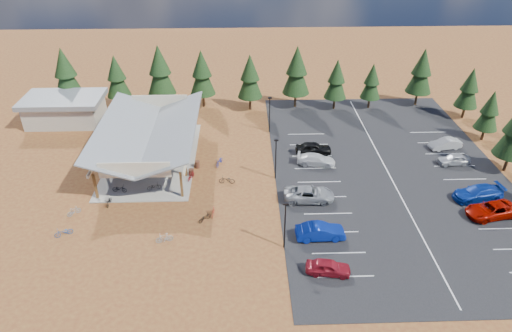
% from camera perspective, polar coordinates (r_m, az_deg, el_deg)
% --- Properties ---
extents(ground, '(140.00, 140.00, 0.00)m').
position_cam_1_polar(ground, '(51.38, -3.01, -2.85)').
color(ground, brown).
rests_on(ground, ground).
extents(asphalt_lot, '(27.00, 44.00, 0.04)m').
position_cam_1_polar(asphalt_lot, '(56.55, 16.12, -0.67)').
color(asphalt_lot, black).
rests_on(asphalt_lot, ground).
extents(concrete_pad, '(10.60, 18.60, 0.10)m').
position_cam_1_polar(concrete_pad, '(58.38, -12.78, 0.93)').
color(concrete_pad, gray).
rests_on(concrete_pad, ground).
extents(bike_pavilion, '(11.65, 19.40, 4.97)m').
position_cam_1_polar(bike_pavilion, '(56.62, -13.22, 4.23)').
color(bike_pavilion, brown).
rests_on(bike_pavilion, concrete_pad).
extents(outbuilding, '(11.00, 7.00, 3.90)m').
position_cam_1_polar(outbuilding, '(70.87, -22.79, 6.56)').
color(outbuilding, '#ADA593').
rests_on(outbuilding, ground).
extents(lamp_post_0, '(0.50, 0.25, 5.14)m').
position_cam_1_polar(lamp_post_0, '(41.70, 3.65, -7.03)').
color(lamp_post_0, black).
rests_on(lamp_post_0, ground).
extents(lamp_post_1, '(0.50, 0.25, 5.14)m').
position_cam_1_polar(lamp_post_1, '(51.62, 2.49, 1.24)').
color(lamp_post_1, black).
rests_on(lamp_post_1, ground).
extents(lamp_post_2, '(0.50, 0.25, 5.14)m').
position_cam_1_polar(lamp_post_2, '(62.27, 1.71, 6.76)').
color(lamp_post_2, black).
rests_on(lamp_post_2, ground).
extents(trash_bin_0, '(0.60, 0.60, 0.90)m').
position_cam_1_polar(trash_bin_0, '(53.87, -8.09, -0.82)').
color(trash_bin_0, '#4C291B').
rests_on(trash_bin_0, ground).
extents(trash_bin_1, '(0.60, 0.60, 0.90)m').
position_cam_1_polar(trash_bin_1, '(55.34, -7.34, 0.19)').
color(trash_bin_1, '#4C291B').
rests_on(trash_bin_1, ground).
extents(pine_0, '(4.12, 4.12, 9.60)m').
position_cam_1_polar(pine_0, '(73.68, -22.73, 10.73)').
color(pine_0, '#382314').
rests_on(pine_0, ground).
extents(pine_1, '(3.57, 3.57, 8.32)m').
position_cam_1_polar(pine_1, '(72.01, -17.04, 10.68)').
color(pine_1, '#382314').
rests_on(pine_1, ground).
extents(pine_2, '(4.20, 4.20, 9.79)m').
position_cam_1_polar(pine_2, '(70.18, -11.93, 11.63)').
color(pine_2, '#382314').
rests_on(pine_2, ground).
extents(pine_3, '(3.82, 3.82, 8.90)m').
position_cam_1_polar(pine_3, '(69.74, -6.79, 11.48)').
color(pine_3, '#382314').
rests_on(pine_3, ground).
extents(pine_4, '(3.69, 3.69, 8.59)m').
position_cam_1_polar(pine_4, '(68.39, -0.76, 11.12)').
color(pine_4, '#382314').
rests_on(pine_4, ground).
extents(pine_5, '(4.10, 4.10, 9.55)m').
position_cam_1_polar(pine_5, '(69.38, 5.11, 11.82)').
color(pine_5, '#382314').
rests_on(pine_5, ground).
extents(pine_6, '(3.34, 3.34, 7.78)m').
position_cam_1_polar(pine_6, '(69.78, 10.02, 10.63)').
color(pine_6, '#382314').
rests_on(pine_6, ground).
extents(pine_7, '(3.02, 3.02, 7.03)m').
position_cam_1_polar(pine_7, '(71.39, 14.27, 10.22)').
color(pine_7, '#382314').
rests_on(pine_7, ground).
extents(pine_8, '(3.84, 3.84, 8.94)m').
position_cam_1_polar(pine_8, '(74.23, 19.99, 11.08)').
color(pine_8, '#382314').
rests_on(pine_8, ground).
extents(pine_12, '(3.00, 3.00, 7.00)m').
position_cam_1_polar(pine_12, '(66.85, 27.19, 6.19)').
color(pine_12, '#382314').
rests_on(pine_12, ground).
extents(pine_13, '(3.26, 3.26, 7.60)m').
position_cam_1_polar(pine_13, '(72.51, 25.14, 8.83)').
color(pine_13, '#382314').
rests_on(pine_13, ground).
extents(bike_0, '(1.70, 0.84, 0.85)m').
position_cam_1_polar(bike_0, '(52.58, -16.70, -2.74)').
color(bike_0, black).
rests_on(bike_0, concrete_pad).
extents(bike_1, '(1.88, 0.88, 1.09)m').
position_cam_1_polar(bike_1, '(54.87, -14.41, -0.68)').
color(bike_1, '#9C9DA4').
rests_on(bike_1, concrete_pad).
extents(bike_2, '(1.84, 0.90, 0.93)m').
position_cam_1_polar(bike_2, '(60.84, -14.00, 2.63)').
color(bike_2, navy).
rests_on(bike_2, concrete_pad).
extents(bike_3, '(1.53, 0.76, 0.89)m').
position_cam_1_polar(bike_3, '(65.22, -13.16, 4.74)').
color(bike_3, '#A02C15').
rests_on(bike_3, concrete_pad).
extents(bike_4, '(1.63, 0.93, 0.81)m').
position_cam_1_polar(bike_4, '(52.02, -12.62, -2.52)').
color(bike_4, black).
rests_on(bike_4, concrete_pad).
extents(bike_5, '(1.90, 1.03, 1.10)m').
position_cam_1_polar(bike_5, '(57.24, -11.74, 1.11)').
color(bike_5, gray).
rests_on(bike_5, concrete_pad).
extents(bike_6, '(1.77, 1.07, 0.88)m').
position_cam_1_polar(bike_6, '(60.32, -9.66, 2.87)').
color(bike_6, '#214493').
rests_on(bike_6, concrete_pad).
extents(bike_7, '(1.54, 0.68, 0.89)m').
position_cam_1_polar(bike_7, '(62.76, -9.20, 4.10)').
color(bike_7, maroon).
rests_on(bike_7, concrete_pad).
extents(bike_8, '(0.61, 1.60, 0.83)m').
position_cam_1_polar(bike_8, '(51.03, -17.89, -4.24)').
color(bike_8, black).
rests_on(bike_8, ground).
extents(bike_9, '(1.38, 1.35, 0.91)m').
position_cam_1_polar(bike_9, '(50.73, -21.81, -5.27)').
color(bike_9, '#95999D').
rests_on(bike_9, ground).
extents(bike_10, '(1.83, 1.35, 0.92)m').
position_cam_1_polar(bike_10, '(48.23, -22.92, -7.62)').
color(bike_10, navy).
rests_on(bike_10, ground).
extents(bike_11, '(0.59, 1.56, 0.92)m').
position_cam_1_polar(bike_11, '(47.24, -5.37, -5.73)').
color(bike_11, '#993320').
rests_on(bike_11, ground).
extents(bike_12, '(1.52, 1.54, 0.84)m').
position_cam_1_polar(bike_12, '(46.66, -6.44, -6.40)').
color(bike_12, black).
rests_on(bike_12, ground).
extents(bike_13, '(1.74, 0.91, 1.01)m').
position_cam_1_polar(bike_13, '(44.62, -11.39, -8.81)').
color(bike_13, '#92959A').
rests_on(bike_13, ground).
extents(bike_14, '(1.22, 2.00, 0.99)m').
position_cam_1_polar(bike_14, '(55.61, -4.58, 0.58)').
color(bike_14, navy).
rests_on(bike_14, ground).
extents(bike_15, '(1.01, 1.70, 0.99)m').
position_cam_1_polar(bike_15, '(53.19, -8.12, -1.21)').
color(bike_15, maroon).
rests_on(bike_15, ground).
extents(bike_16, '(1.86, 0.81, 0.95)m').
position_cam_1_polar(bike_16, '(52.05, -3.67, -1.75)').
color(bike_16, black).
rests_on(bike_16, ground).
extents(car_0, '(4.08, 2.12, 1.33)m').
position_cam_1_polar(car_0, '(41.04, 9.01, -12.38)').
color(car_0, maroon).
rests_on(car_0, asphalt_lot).
extents(car_1, '(4.78, 1.82, 1.56)m').
position_cam_1_polar(car_1, '(44.41, 8.05, -8.12)').
color(car_1, navy).
rests_on(car_1, asphalt_lot).
extents(car_2, '(5.55, 2.76, 1.51)m').
position_cam_1_polar(car_2, '(49.36, 6.67, -3.51)').
color(car_2, gray).
rests_on(car_2, asphalt_lot).
extents(car_3, '(4.86, 2.65, 1.34)m').
position_cam_1_polar(car_3, '(55.88, 7.54, 0.81)').
color(car_3, silver).
rests_on(car_3, asphalt_lot).
extents(car_4, '(4.52, 1.85, 1.53)m').
position_cam_1_polar(car_4, '(58.13, 7.21, 2.23)').
color(car_4, black).
rests_on(car_4, asphalt_lot).
extents(car_6, '(5.69, 3.46, 1.48)m').
position_cam_1_polar(car_6, '(52.59, 27.37, -4.91)').
color(car_6, '#940A00').
rests_on(car_6, asphalt_lot).
extents(car_7, '(5.64, 2.96, 1.56)m').
position_cam_1_polar(car_7, '(54.69, 26.01, -3.04)').
color(car_7, navy).
rests_on(car_7, asphalt_lot).
extents(car_8, '(4.02, 1.89, 1.33)m').
position_cam_1_polar(car_8, '(60.47, 23.48, 0.78)').
color(car_8, '#A4A6AC').
rests_on(car_8, asphalt_lot).
extents(car_9, '(4.33, 2.13, 1.37)m').
position_cam_1_polar(car_9, '(63.72, 22.57, 2.57)').
color(car_9, '#B3B3B3').
rests_on(car_9, asphalt_lot).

